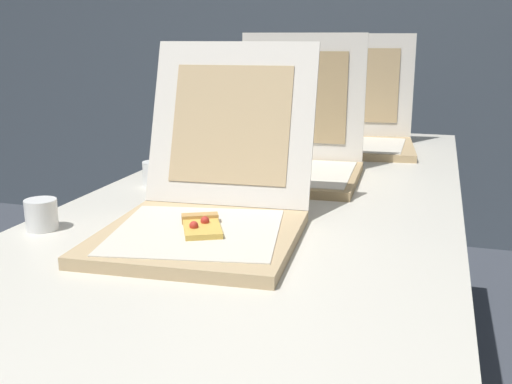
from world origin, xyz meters
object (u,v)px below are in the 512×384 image
(table, at_px, (268,219))
(pizza_box_middle, at_px, (291,157))
(pizza_box_front, at_px, (207,208))
(pizza_box_back, at_px, (359,132))
(cup_white_near_left, at_px, (41,215))
(cup_white_mid, at_px, (155,173))

(table, xyz_separation_m, pizza_box_middle, (-0.00, 0.24, 0.10))
(table, bearing_deg, pizza_box_front, -99.23)
(table, relative_size, pizza_box_middle, 5.63)
(pizza_box_back, bearing_deg, cup_white_near_left, -120.27)
(pizza_box_front, bearing_deg, cup_white_near_left, -171.95)
(cup_white_near_left, bearing_deg, table, 43.30)
(table, bearing_deg, pizza_box_middle, 91.18)
(pizza_box_front, distance_m, cup_white_near_left, 0.32)
(table, height_order, pizza_box_front, pizza_box_front)
(table, xyz_separation_m, cup_white_near_left, (-0.36, -0.34, 0.08))
(cup_white_mid, bearing_deg, pizza_box_front, -50.43)
(pizza_box_back, bearing_deg, table, -105.02)
(pizza_box_middle, xyz_separation_m, cup_white_near_left, (-0.35, -0.58, -0.02))
(pizza_box_front, height_order, cup_white_mid, pizza_box_front)
(pizza_box_middle, xyz_separation_m, pizza_box_back, (0.12, 0.47, 0.00))
(pizza_box_middle, bearing_deg, table, -91.21)
(table, bearing_deg, cup_white_mid, 170.71)
(pizza_box_back, xyz_separation_m, cup_white_mid, (-0.42, -0.66, -0.02))
(cup_white_mid, bearing_deg, table, -9.29)
(pizza_box_front, relative_size, cup_white_near_left, 8.12)
(pizza_box_front, distance_m, pizza_box_back, 0.99)
(cup_white_mid, bearing_deg, pizza_box_middle, 31.88)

